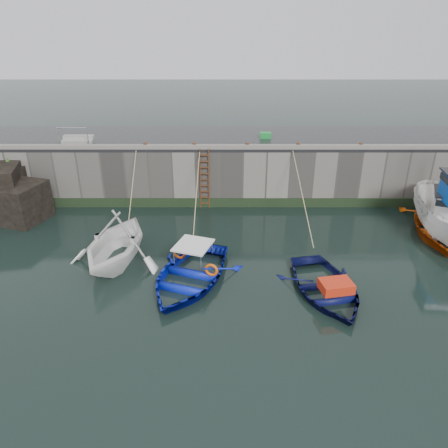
{
  "coord_description": "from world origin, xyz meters",
  "views": [
    {
      "loc": [
        -0.97,
        -11.53,
        9.39
      ],
      "look_at": [
        -0.98,
        5.38,
        1.2
      ],
      "focal_mm": 35.0,
      "sensor_mm": 36.0,
      "label": 1
    }
  ],
  "objects_px": {
    "ladder": "(204,179)",
    "boat_near_navy": "(325,292)",
    "bollard_b": "(194,145)",
    "bollard_a": "(145,145)",
    "bollard_e": "(361,145)",
    "bollard_d": "(298,145)",
    "boat_near_white": "(118,261)",
    "boat_near_blue": "(189,281)",
    "fish_crate": "(265,135)",
    "boat_far_orange": "(445,224)",
    "bollard_c": "(247,145)"
  },
  "relations": [
    {
      "from": "ladder",
      "to": "boat_near_navy",
      "type": "height_order",
      "value": "ladder"
    },
    {
      "from": "boat_near_navy",
      "to": "bollard_b",
      "type": "xyz_separation_m",
      "value": [
        -5.29,
        8.23,
        3.3
      ]
    },
    {
      "from": "bollard_a",
      "to": "bollard_e",
      "type": "relative_size",
      "value": 1.0
    },
    {
      "from": "bollard_a",
      "to": "bollard_d",
      "type": "distance_m",
      "value": 7.8
    },
    {
      "from": "boat_near_white",
      "to": "boat_near_blue",
      "type": "height_order",
      "value": "boat_near_white"
    },
    {
      "from": "boat_near_blue",
      "to": "boat_near_navy",
      "type": "relative_size",
      "value": 1.13
    },
    {
      "from": "boat_near_navy",
      "to": "fish_crate",
      "type": "distance_m",
      "value": 10.88
    },
    {
      "from": "boat_near_blue",
      "to": "boat_far_orange",
      "type": "relative_size",
      "value": 0.68
    },
    {
      "from": "boat_near_blue",
      "to": "fish_crate",
      "type": "bearing_deg",
      "value": 88.04
    },
    {
      "from": "boat_near_navy",
      "to": "bollard_c",
      "type": "bearing_deg",
      "value": 96.75
    },
    {
      "from": "bollard_b",
      "to": "bollard_e",
      "type": "height_order",
      "value": "same"
    },
    {
      "from": "ladder",
      "to": "boat_near_white",
      "type": "xyz_separation_m",
      "value": [
        -3.45,
        -5.66,
        -1.59
      ]
    },
    {
      "from": "boat_near_blue",
      "to": "bollard_e",
      "type": "xyz_separation_m",
      "value": [
        8.33,
        7.47,
        3.3
      ]
    },
    {
      "from": "boat_near_white",
      "to": "bollard_a",
      "type": "xyz_separation_m",
      "value": [
        0.45,
        6.0,
        3.3
      ]
    },
    {
      "from": "boat_near_navy",
      "to": "bollard_d",
      "type": "height_order",
      "value": "bollard_d"
    },
    {
      "from": "ladder",
      "to": "boat_near_blue",
      "type": "relative_size",
      "value": 0.64
    },
    {
      "from": "ladder",
      "to": "boat_near_navy",
      "type": "distance_m",
      "value": 9.37
    },
    {
      "from": "bollard_b",
      "to": "boat_far_orange",
      "type": "bearing_deg",
      "value": -14.92
    },
    {
      "from": "boat_near_navy",
      "to": "bollard_e",
      "type": "height_order",
      "value": "bollard_e"
    },
    {
      "from": "boat_near_navy",
      "to": "ladder",
      "type": "bearing_deg",
      "value": 110.53
    },
    {
      "from": "fish_crate",
      "to": "bollard_c",
      "type": "height_order",
      "value": "fish_crate"
    },
    {
      "from": "ladder",
      "to": "fish_crate",
      "type": "bearing_deg",
      "value": 35.49
    },
    {
      "from": "bollard_c",
      "to": "bollard_a",
      "type": "bearing_deg",
      "value": 180.0
    },
    {
      "from": "boat_far_orange",
      "to": "bollard_d",
      "type": "distance_m",
      "value": 7.95
    },
    {
      "from": "bollard_d",
      "to": "fish_crate",
      "type": "bearing_deg",
      "value": 126.45
    },
    {
      "from": "boat_near_navy",
      "to": "bollard_b",
      "type": "height_order",
      "value": "bollard_b"
    },
    {
      "from": "boat_near_navy",
      "to": "bollard_e",
      "type": "xyz_separation_m",
      "value": [
        3.21,
        8.23,
        3.3
      ]
    },
    {
      "from": "boat_near_white",
      "to": "ladder",
      "type": "bearing_deg",
      "value": 68.7
    },
    {
      "from": "ladder",
      "to": "fish_crate",
      "type": "xyz_separation_m",
      "value": [
        3.31,
        2.36,
        1.72
      ]
    },
    {
      "from": "boat_near_white",
      "to": "bollard_a",
      "type": "distance_m",
      "value": 6.86
    },
    {
      "from": "boat_near_blue",
      "to": "fish_crate",
      "type": "relative_size",
      "value": 8.29
    },
    {
      "from": "boat_near_blue",
      "to": "bollard_c",
      "type": "relative_size",
      "value": 17.96
    },
    {
      "from": "ladder",
      "to": "bollard_e",
      "type": "height_order",
      "value": "bollard_e"
    },
    {
      "from": "bollard_d",
      "to": "boat_near_blue",
      "type": "bearing_deg",
      "value": -124.5
    },
    {
      "from": "boat_near_blue",
      "to": "boat_near_navy",
      "type": "xyz_separation_m",
      "value": [
        5.12,
        -0.77,
        0.0
      ]
    },
    {
      "from": "fish_crate",
      "to": "bollard_a",
      "type": "bearing_deg",
      "value": -160.44
    },
    {
      "from": "ladder",
      "to": "bollard_c",
      "type": "bearing_deg",
      "value": 8.67
    },
    {
      "from": "boat_near_blue",
      "to": "bollard_c",
      "type": "distance_m",
      "value": 8.55
    },
    {
      "from": "boat_near_blue",
      "to": "bollard_a",
      "type": "height_order",
      "value": "bollard_a"
    },
    {
      "from": "boat_near_white",
      "to": "bollard_b",
      "type": "height_order",
      "value": "bollard_b"
    },
    {
      "from": "bollard_a",
      "to": "bollard_c",
      "type": "height_order",
      "value": "same"
    },
    {
      "from": "ladder",
      "to": "boat_near_white",
      "type": "distance_m",
      "value": 6.82
    },
    {
      "from": "ladder",
      "to": "bollard_c",
      "type": "relative_size",
      "value": 11.43
    },
    {
      "from": "boat_far_orange",
      "to": "bollard_a",
      "type": "distance_m",
      "value": 15.11
    },
    {
      "from": "bollard_b",
      "to": "bollard_d",
      "type": "height_order",
      "value": "same"
    },
    {
      "from": "bollard_b",
      "to": "bollard_e",
      "type": "relative_size",
      "value": 1.0
    },
    {
      "from": "boat_near_white",
      "to": "fish_crate",
      "type": "distance_m",
      "value": 11.0
    },
    {
      "from": "ladder",
      "to": "boat_far_orange",
      "type": "distance_m",
      "value": 11.89
    },
    {
      "from": "boat_near_white",
      "to": "bollard_a",
      "type": "bearing_deg",
      "value": 95.76
    },
    {
      "from": "ladder",
      "to": "boat_near_navy",
      "type": "relative_size",
      "value": 0.72
    }
  ]
}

